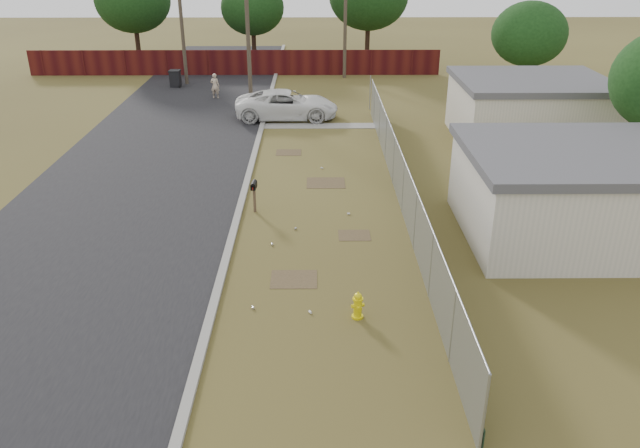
{
  "coord_description": "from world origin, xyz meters",
  "views": [
    {
      "loc": [
        -0.16,
        -21.32,
        9.45
      ],
      "look_at": [
        -0.0,
        -3.41,
        1.1
      ],
      "focal_mm": 35.0,
      "sensor_mm": 36.0,
      "label": 1
    }
  ],
  "objects_px": {
    "mailbox": "(254,188)",
    "pedestrian": "(215,86)",
    "trash_bin": "(175,78)",
    "fire_hydrant": "(358,306)",
    "pickup_truck": "(287,105)"
  },
  "relations": [
    {
      "from": "fire_hydrant",
      "to": "pedestrian",
      "type": "relative_size",
      "value": 0.51
    },
    {
      "from": "fire_hydrant",
      "to": "mailbox",
      "type": "xyz_separation_m",
      "value": [
        -3.39,
        7.13,
        0.58
      ]
    },
    {
      "from": "fire_hydrant",
      "to": "mailbox",
      "type": "bearing_deg",
      "value": 115.42
    },
    {
      "from": "fire_hydrant",
      "to": "pickup_truck",
      "type": "height_order",
      "value": "pickup_truck"
    },
    {
      "from": "pedestrian",
      "to": "trash_bin",
      "type": "height_order",
      "value": "pedestrian"
    },
    {
      "from": "pedestrian",
      "to": "trash_bin",
      "type": "distance_m",
      "value": 4.53
    },
    {
      "from": "mailbox",
      "to": "trash_bin",
      "type": "height_order",
      "value": "mailbox"
    },
    {
      "from": "mailbox",
      "to": "pedestrian",
      "type": "relative_size",
      "value": 0.78
    },
    {
      "from": "fire_hydrant",
      "to": "pedestrian",
      "type": "distance_m",
      "value": 26.03
    },
    {
      "from": "pickup_truck",
      "to": "fire_hydrant",
      "type": "bearing_deg",
      "value": -173.36
    },
    {
      "from": "pickup_truck",
      "to": "mailbox",
      "type": "bearing_deg",
      "value": 175.96
    },
    {
      "from": "pedestrian",
      "to": "pickup_truck",
      "type": "bearing_deg",
      "value": 145.7
    },
    {
      "from": "fire_hydrant",
      "to": "trash_bin",
      "type": "relative_size",
      "value": 0.71
    },
    {
      "from": "pickup_truck",
      "to": "pedestrian",
      "type": "distance_m",
      "value": 6.74
    },
    {
      "from": "pedestrian",
      "to": "mailbox",
      "type": "bearing_deg",
      "value": 114.17
    }
  ]
}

